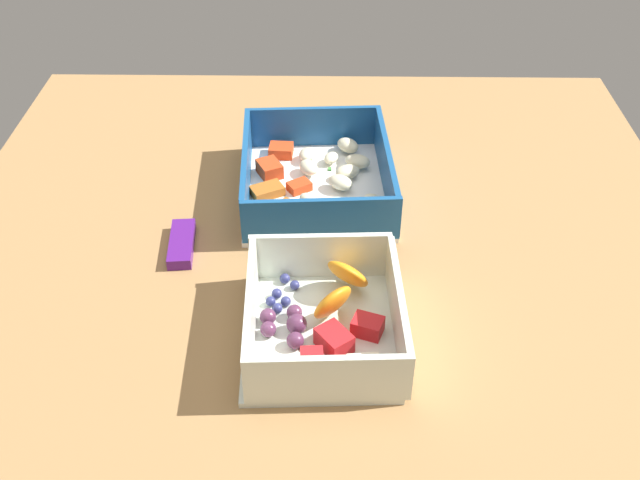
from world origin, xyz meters
TOP-DOWN VIEW (x-y plane):
  - table_surface at (0.00, 0.00)cm, footprint 80.00×80.00cm
  - pasta_container at (10.62, 0.72)cm, footprint 20.54×17.46cm
  - fruit_bowl at (-12.24, -0.50)cm, footprint 16.49×14.19cm
  - candy_bar at (0.06, 14.34)cm, footprint 7.17×2.96cm

SIDE VIEW (x-z plane):
  - table_surface at x=0.00cm, z-range 0.00..2.00cm
  - candy_bar at x=0.06cm, z-range 2.00..3.20cm
  - pasta_container at x=10.62cm, z-range 0.88..6.52cm
  - fruit_bowl at x=-12.24cm, z-range 1.14..6.64cm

